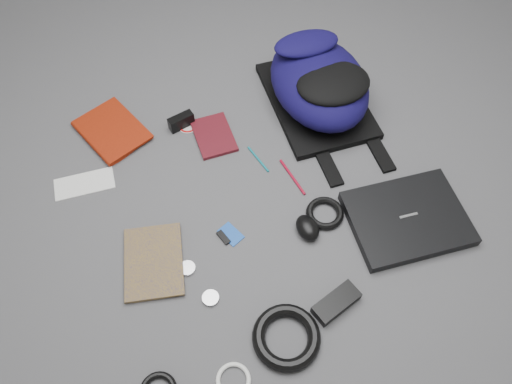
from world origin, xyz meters
name	(u,v)px	position (x,y,z in m)	size (l,w,h in m)	color
ground	(256,195)	(0.00, 0.00, 0.00)	(4.00, 4.00, 0.00)	#4F4F51
backpack	(319,82)	(0.35, 0.28, 0.10)	(0.34, 0.50, 0.21)	black
laptop	(407,218)	(0.39, -0.27, 0.02)	(0.35, 0.27, 0.03)	black
textbook_red	(89,145)	(-0.44, 0.40, 0.01)	(0.18, 0.24, 0.03)	maroon
comic_book	(124,266)	(-0.45, -0.08, 0.01)	(0.17, 0.23, 0.02)	#BE920D
envelope	(84,184)	(-0.50, 0.26, 0.00)	(0.19, 0.09, 0.00)	white
dvd_case	(214,136)	(-0.04, 0.28, 0.01)	(0.12, 0.17, 0.01)	#400C12
compact_camera	(181,121)	(-0.13, 0.37, 0.02)	(0.09, 0.03, 0.05)	black
sticker_disc	(188,125)	(-0.11, 0.36, 0.00)	(0.07, 0.07, 0.00)	silver
pen_teal	(258,159)	(0.06, 0.13, 0.00)	(0.01, 0.01, 0.12)	#0E7380
pen_red	(292,177)	(0.14, 0.02, 0.00)	(0.01, 0.01, 0.15)	maroon
id_badge	(231,234)	(-0.13, -0.10, 0.00)	(0.05, 0.07, 0.00)	#174EB2
usb_black	(224,237)	(-0.15, -0.10, 0.00)	(0.02, 0.05, 0.01)	black
mouse	(307,228)	(0.09, -0.18, 0.02)	(0.06, 0.09, 0.05)	black
headphone_left	(187,268)	(-0.28, -0.16, 0.01)	(0.05, 0.05, 0.01)	#B9B9BB
headphone_right	(211,298)	(-0.25, -0.27, 0.01)	(0.05, 0.05, 0.01)	#AFAFB1
cable_coil	(325,213)	(0.17, -0.15, 0.01)	(0.12, 0.12, 0.02)	black
power_brick	(336,303)	(0.06, -0.42, 0.02)	(0.14, 0.06, 0.03)	black
power_cord_coil	(286,337)	(-0.10, -0.45, 0.02)	(0.18, 0.18, 0.04)	black
white_cable_coil	(233,380)	(-0.27, -0.50, 0.01)	(0.09, 0.09, 0.01)	white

